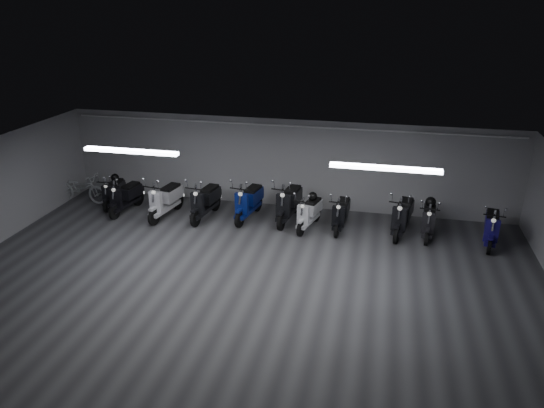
% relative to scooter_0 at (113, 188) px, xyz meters
% --- Properties ---
extents(floor, '(14.00, 10.00, 0.01)m').
position_rel_scooter_0_xyz_m(floor, '(5.30, -3.79, -0.61)').
color(floor, '#3B3C3E').
rests_on(floor, ground).
extents(ceiling, '(14.00, 10.00, 0.01)m').
position_rel_scooter_0_xyz_m(ceiling, '(5.30, -3.79, 2.20)').
color(ceiling, gray).
rests_on(ceiling, ground).
extents(back_wall, '(14.00, 0.01, 2.80)m').
position_rel_scooter_0_xyz_m(back_wall, '(5.30, 1.22, 0.79)').
color(back_wall, '#969698').
rests_on(back_wall, ground).
extents(front_wall, '(14.00, 0.01, 2.80)m').
position_rel_scooter_0_xyz_m(front_wall, '(5.30, -8.79, 0.79)').
color(front_wall, '#969698').
rests_on(front_wall, ground).
extents(fluor_strip_left, '(2.40, 0.18, 0.08)m').
position_rel_scooter_0_xyz_m(fluor_strip_left, '(2.30, -2.79, 2.13)').
color(fluor_strip_left, white).
rests_on(fluor_strip_left, ceiling).
extents(fluor_strip_right, '(2.40, 0.18, 0.08)m').
position_rel_scooter_0_xyz_m(fluor_strip_right, '(8.30, -2.79, 2.13)').
color(fluor_strip_right, white).
rests_on(fluor_strip_right, ceiling).
extents(conduit, '(13.60, 0.05, 0.05)m').
position_rel_scooter_0_xyz_m(conduit, '(5.30, 1.13, 2.01)').
color(conduit, white).
rests_on(conduit, back_wall).
extents(scooter_0, '(0.68, 1.67, 1.21)m').
position_rel_scooter_0_xyz_m(scooter_0, '(0.00, 0.00, 0.00)').
color(scooter_0, black).
rests_on(scooter_0, floor).
extents(scooter_1, '(0.86, 1.84, 1.32)m').
position_rel_scooter_0_xyz_m(scooter_1, '(0.63, -0.38, 0.05)').
color(scooter_1, black).
rests_on(scooter_1, floor).
extents(scooter_2, '(0.94, 2.01, 1.43)m').
position_rel_scooter_0_xyz_m(scooter_2, '(1.98, -0.46, 0.11)').
color(scooter_2, silver).
rests_on(scooter_2, floor).
extents(scooter_3, '(0.90, 1.99, 1.43)m').
position_rel_scooter_0_xyz_m(scooter_3, '(3.18, -0.29, 0.11)').
color(scooter_3, black).
rests_on(scooter_3, floor).
extents(scooter_4, '(0.95, 2.01, 1.44)m').
position_rel_scooter_0_xyz_m(scooter_4, '(4.46, -0.05, 0.11)').
color(scooter_4, navy).
rests_on(scooter_4, floor).
extents(scooter_5, '(0.93, 2.08, 1.50)m').
position_rel_scooter_0_xyz_m(scooter_5, '(5.65, 0.05, 0.14)').
color(scooter_5, black).
rests_on(scooter_5, floor).
extents(scooter_6, '(0.97, 1.78, 1.26)m').
position_rel_scooter_0_xyz_m(scooter_6, '(6.32, -0.34, 0.02)').
color(scooter_6, silver).
rests_on(scooter_6, floor).
extents(scooter_7, '(0.71, 1.76, 1.28)m').
position_rel_scooter_0_xyz_m(scooter_7, '(7.21, -0.20, 0.03)').
color(scooter_7, black).
rests_on(scooter_7, floor).
extents(scooter_8, '(1.04, 2.03, 1.44)m').
position_rel_scooter_0_xyz_m(scooter_8, '(8.91, -0.15, 0.11)').
color(scooter_8, black).
rests_on(scooter_8, floor).
extents(scooter_9, '(0.74, 1.77, 1.28)m').
position_rel_scooter_0_xyz_m(scooter_9, '(9.61, -0.14, 0.03)').
color(scooter_9, black).
rests_on(scooter_9, floor).
extents(bicycle, '(1.84, 0.75, 1.17)m').
position_rel_scooter_0_xyz_m(bicycle, '(-1.20, 0.08, -0.02)').
color(bicycle, silver).
rests_on(bicycle, floor).
extents(scooter_10, '(0.90, 1.86, 1.33)m').
position_rel_scooter_0_xyz_m(scooter_10, '(11.21, -0.31, 0.06)').
color(scooter_10, navy).
rests_on(scooter_10, floor).
extents(helmet_0, '(0.25, 0.25, 0.25)m').
position_rel_scooter_0_xyz_m(helmet_0, '(6.38, -0.11, 0.30)').
color(helmet_0, black).
rests_on(helmet_0, scooter_6).
extents(helmet_1, '(0.25, 0.25, 0.25)m').
position_rel_scooter_0_xyz_m(helmet_1, '(-0.02, 0.23, 0.27)').
color(helmet_1, black).
rests_on(helmet_1, scooter_0).
extents(helmet_2, '(0.29, 0.29, 0.29)m').
position_rel_scooter_0_xyz_m(helmet_2, '(9.64, 0.09, 0.33)').
color(helmet_2, black).
rests_on(helmet_2, scooter_9).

